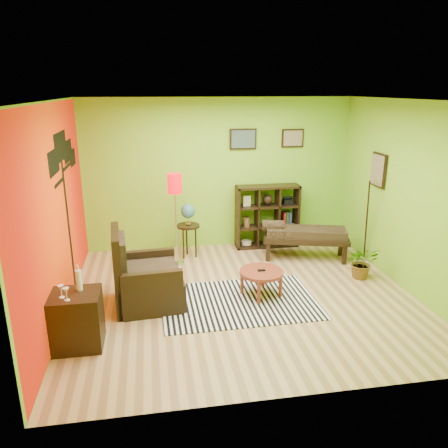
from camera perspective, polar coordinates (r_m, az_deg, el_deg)
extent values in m
plane|color=tan|center=(6.57, 2.46, -9.37)|extent=(5.00, 5.00, 0.00)
cube|color=#81C828|center=(8.22, -0.69, 6.50)|extent=(5.00, 0.04, 2.80)
cube|color=#81C828|center=(4.01, 9.44, -5.66)|extent=(5.00, 0.04, 2.80)
cube|color=#81C828|center=(6.06, -21.14, 1.35)|extent=(0.04, 4.50, 2.80)
cube|color=#81C828|center=(7.02, 23.03, 3.20)|extent=(0.04, 4.50, 2.80)
cube|color=white|center=(5.87, 2.82, 15.86)|extent=(5.00, 4.50, 0.04)
cube|color=#EE3B06|center=(6.06, -20.96, 1.36)|extent=(0.01, 4.45, 2.75)
cube|color=black|center=(6.67, -19.62, -0.24)|extent=(0.01, 0.14, 2.10)
cube|color=black|center=(5.97, -21.35, 7.50)|extent=(0.01, 0.65, 0.32)
cube|color=black|center=(6.49, -20.56, 9.45)|extent=(0.01, 0.85, 0.40)
cube|color=black|center=(6.99, -19.73, 8.96)|extent=(0.01, 0.70, 0.32)
cube|color=black|center=(7.35, -19.17, 8.20)|extent=(0.01, 0.50, 0.26)
cube|color=black|center=(8.18, 2.50, 11.03)|extent=(0.50, 0.03, 0.38)
cube|color=#47675A|center=(8.15, 2.54, 11.01)|extent=(0.44, 0.01, 0.32)
cube|color=black|center=(8.43, 8.95, 11.03)|extent=(0.42, 0.03, 0.34)
cube|color=#9B8765|center=(8.40, 9.00, 11.01)|extent=(0.36, 0.01, 0.28)
cube|color=black|center=(7.71, 19.54, 6.66)|extent=(0.03, 0.44, 0.56)
cube|color=#9B8765|center=(7.70, 19.38, 6.66)|extent=(0.01, 0.38, 0.50)
cylinder|color=black|center=(7.85, 18.14, 0.43)|extent=(0.23, 0.34, 1.46)
cone|color=silver|center=(7.55, 19.18, 5.48)|extent=(0.08, 0.09, 0.16)
cube|color=white|center=(6.39, 1.96, -10.09)|extent=(2.24, 1.49, 0.01)
cylinder|color=maroon|center=(6.44, 4.91, -6.30)|extent=(0.64, 0.64, 0.05)
cylinder|color=maroon|center=(6.78, 5.14, -6.88)|extent=(0.05, 0.05, 0.35)
cylinder|color=maroon|center=(6.56, 2.36, -7.71)|extent=(0.05, 0.05, 0.35)
cylinder|color=maroon|center=(6.51, 7.39, -8.06)|extent=(0.05, 0.05, 0.35)
cylinder|color=maroon|center=(6.27, 4.58, -8.99)|extent=(0.05, 0.05, 0.35)
cube|color=black|center=(6.43, 4.92, -6.03)|extent=(0.11, 0.05, 0.02)
cube|color=black|center=(6.36, -9.59, -8.48)|extent=(0.96, 0.94, 0.41)
cube|color=black|center=(6.21, -13.71, -5.81)|extent=(0.17, 0.88, 1.12)
cube|color=black|center=(5.94, -9.31, -9.14)|extent=(0.82, 0.16, 0.65)
cube|color=black|center=(6.69, -9.95, -6.01)|extent=(0.82, 0.16, 0.65)
cube|color=#FFC77E|center=(6.25, -9.44, -6.18)|extent=(0.76, 0.75, 0.14)
cube|color=#FFC77E|center=(6.13, -13.09, -4.01)|extent=(0.14, 0.66, 0.51)
cube|color=black|center=(5.54, -18.65, -11.78)|extent=(0.57, 0.52, 0.68)
cylinder|color=white|center=(5.42, -18.44, -6.97)|extent=(0.07, 0.07, 0.25)
cylinder|color=white|center=(5.36, -18.60, -5.46)|extent=(0.02, 0.02, 0.07)
cylinder|color=white|center=(5.34, -20.41, -8.98)|extent=(0.06, 0.06, 0.01)
cylinder|color=white|center=(5.32, -20.47, -8.50)|extent=(0.01, 0.01, 0.09)
cone|color=white|center=(5.29, -20.55, -7.81)|extent=(0.07, 0.07, 0.06)
cylinder|color=white|center=(5.26, -19.80, -9.35)|extent=(0.06, 0.06, 0.01)
cylinder|color=white|center=(5.24, -19.86, -8.86)|extent=(0.01, 0.01, 0.09)
cone|color=white|center=(5.21, -19.94, -8.16)|extent=(0.07, 0.07, 0.06)
cylinder|color=silver|center=(7.73, -6.11, -5.09)|extent=(0.24, 0.24, 0.03)
cylinder|color=silver|center=(7.48, -6.29, 0.06)|extent=(0.02, 0.02, 1.48)
cylinder|color=#E40006|center=(7.30, -6.46, 5.27)|extent=(0.23, 0.23, 0.32)
cylinder|color=black|center=(7.82, -4.69, -0.25)|extent=(0.41, 0.41, 0.04)
cylinder|color=black|center=(7.89, -3.71, -2.42)|extent=(0.03, 0.03, 0.57)
cylinder|color=black|center=(8.04, -4.89, -2.06)|extent=(0.03, 0.03, 0.57)
cylinder|color=black|center=(7.83, -5.32, -2.61)|extent=(0.03, 0.03, 0.57)
cylinder|color=gold|center=(7.81, -4.70, 0.03)|extent=(0.10, 0.10, 0.02)
cylinder|color=gold|center=(7.79, -4.71, 0.46)|extent=(0.02, 0.02, 0.10)
sphere|color=#2659AA|center=(7.75, -4.74, 1.69)|extent=(0.25, 0.25, 0.25)
cube|color=black|center=(8.26, 1.76, 0.82)|extent=(0.04, 0.35, 1.20)
cube|color=black|center=(8.56, 9.40, 1.18)|extent=(0.04, 0.35, 1.20)
cube|color=black|center=(8.57, 5.54, -2.72)|extent=(1.20, 0.35, 0.04)
cube|color=black|center=(8.24, 5.77, 4.87)|extent=(1.20, 0.35, 0.04)
cube|color=black|center=(8.34, 4.32, 0.94)|extent=(0.03, 0.33, 1.12)
cube|color=black|center=(8.44, 6.96, 1.07)|extent=(0.03, 0.33, 1.12)
cube|color=black|center=(8.45, 5.61, -0.30)|extent=(1.12, 0.33, 0.03)
cube|color=black|center=(8.33, 5.69, 2.32)|extent=(1.12, 0.33, 0.03)
cylinder|color=#C2B390|center=(8.45, 2.93, -2.44)|extent=(0.20, 0.20, 0.07)
sphere|color=black|center=(8.30, 5.72, 3.19)|extent=(0.20, 0.20, 0.20)
cube|color=black|center=(8.43, 8.33, 2.89)|extent=(0.18, 0.15, 0.10)
cylinder|color=black|center=(8.42, 5.36, 0.14)|extent=(0.06, 0.12, 0.06)
cylinder|color=black|center=(8.44, 5.89, 0.17)|extent=(0.06, 0.12, 0.06)
ellipsoid|color=#384C26|center=(8.65, 8.11, -2.05)|extent=(0.18, 0.18, 0.09)
cylinder|color=brown|center=(8.32, 2.97, 0.22)|extent=(0.12, 0.12, 0.18)
cube|color=#C2B390|center=(8.21, 3.02, 3.02)|extent=(0.14, 0.03, 0.20)
cube|color=maroon|center=(8.50, 7.79, 0.72)|extent=(0.04, 0.18, 0.26)
cube|color=#1E4C1E|center=(8.51, 8.14, 0.73)|extent=(0.04, 0.18, 0.26)
cube|color=navy|center=(8.53, 8.49, 0.75)|extent=(0.04, 0.18, 0.26)
cube|color=black|center=(7.94, 10.61, -1.87)|extent=(1.59, 0.91, 0.09)
cube|color=#FFC77E|center=(7.91, 10.66, -1.06)|extent=(1.47, 0.82, 0.15)
cylinder|color=#FFC77E|center=(7.84, 6.42, -0.20)|extent=(0.41, 0.29, 0.19)
cube|color=black|center=(8.30, 14.99, -2.86)|extent=(0.09, 0.09, 0.33)
cube|color=black|center=(8.18, 5.79, -2.62)|extent=(0.09, 0.09, 0.33)
cube|color=black|center=(7.90, 15.45, -3.93)|extent=(0.09, 0.09, 0.33)
cube|color=black|center=(7.78, 5.77, -3.70)|extent=(0.09, 0.09, 0.33)
imported|color=#26661E|center=(7.41, 17.53, -5.20)|extent=(0.50, 0.56, 0.42)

